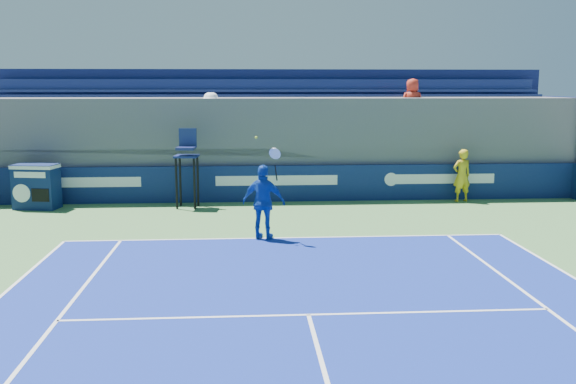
{
  "coord_description": "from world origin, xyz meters",
  "views": [
    {
      "loc": [
        -1.02,
        -3.76,
        3.8
      ],
      "look_at": [
        0.0,
        11.5,
        1.25
      ],
      "focal_mm": 40.0,
      "sensor_mm": 36.0,
      "label": 1
    }
  ],
  "objects": [
    {
      "name": "tennis_player",
      "position": [
        -0.58,
        11.82,
        0.95
      ],
      "size": [
        1.18,
        0.8,
        2.57
      ],
      "color": "#1544AC",
      "rests_on": "apron"
    },
    {
      "name": "ball_person",
      "position": [
        6.07,
        16.64,
        0.88
      ],
      "size": [
        0.71,
        0.54,
        1.73
      ],
      "primitive_type": "imported",
      "rotation": [
        0.0,
        0.0,
        3.36
      ],
      "color": "gold",
      "rests_on": "apron"
    },
    {
      "name": "stadium_seating",
      "position": [
        0.01,
        19.15,
        1.83
      ],
      "size": [
        21.0,
        4.05,
        4.4
      ],
      "color": "#4A4A4F",
      "rests_on": "ground"
    },
    {
      "name": "umpire_chair",
      "position": [
        -2.84,
        16.2,
        1.53
      ],
      "size": [
        0.77,
        0.77,
        2.48
      ],
      "color": "black",
      "rests_on": "ground"
    },
    {
      "name": "back_hoarding",
      "position": [
        0.0,
        17.1,
        0.6
      ],
      "size": [
        20.4,
        0.21,
        1.2
      ],
      "color": "#0D1B4C",
      "rests_on": "ground"
    },
    {
      "name": "match_clock",
      "position": [
        -7.49,
        16.3,
        0.74
      ],
      "size": [
        1.43,
        0.94,
        1.4
      ],
      "color": "#0F1E4D",
      "rests_on": "ground"
    }
  ]
}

